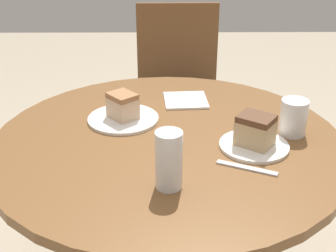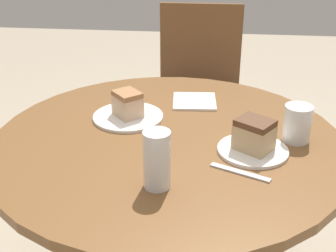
# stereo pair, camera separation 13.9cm
# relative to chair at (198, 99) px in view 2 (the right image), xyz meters

# --- Properties ---
(table) EXTENTS (1.06, 1.06, 0.74)m
(table) POSITION_rel_chair_xyz_m (-0.06, -0.92, 0.05)
(table) COLOR brown
(table) RESTS_ON ground_plane
(chair) EXTENTS (0.44, 0.48, 0.93)m
(chair) POSITION_rel_chair_xyz_m (0.00, 0.00, 0.00)
(chair) COLOR brown
(chair) RESTS_ON ground_plane
(plate_near) EXTENTS (0.20, 0.20, 0.01)m
(plate_near) POSITION_rel_chair_xyz_m (0.19, -0.98, 0.26)
(plate_near) COLOR white
(plate_near) RESTS_ON table
(plate_far) EXTENTS (0.23, 0.23, 0.01)m
(plate_far) POSITION_rel_chair_xyz_m (-0.20, -0.79, 0.26)
(plate_far) COLOR white
(plate_far) RESTS_ON table
(cake_slice_near) EXTENTS (0.13, 0.12, 0.09)m
(cake_slice_near) POSITION_rel_chair_xyz_m (0.19, -0.98, 0.31)
(cake_slice_near) COLOR tan
(cake_slice_near) RESTS_ON plate_near
(cake_slice_far) EXTENTS (0.11, 0.11, 0.08)m
(cake_slice_far) POSITION_rel_chair_xyz_m (-0.20, -0.79, 0.31)
(cake_slice_far) COLOR beige
(cake_slice_far) RESTS_ON plate_far
(glass_lemonade) EXTENTS (0.07, 0.07, 0.15)m
(glass_lemonade) POSITION_rel_chair_xyz_m (-0.06, -1.18, 0.32)
(glass_lemonade) COLOR beige
(glass_lemonade) RESTS_ON table
(glass_water) EXTENTS (0.08, 0.08, 0.11)m
(glass_water) POSITION_rel_chair_xyz_m (0.32, -0.89, 0.31)
(glass_water) COLOR silver
(glass_water) RESTS_ON table
(napkin_stack) EXTENTS (0.16, 0.16, 0.01)m
(napkin_stack) POSITION_rel_chair_xyz_m (0.01, -0.64, 0.26)
(napkin_stack) COLOR white
(napkin_stack) RESTS_ON table
(fork) EXTENTS (0.16, 0.09, 0.00)m
(fork) POSITION_rel_chair_xyz_m (0.15, -1.10, 0.26)
(fork) COLOR silver
(fork) RESTS_ON table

